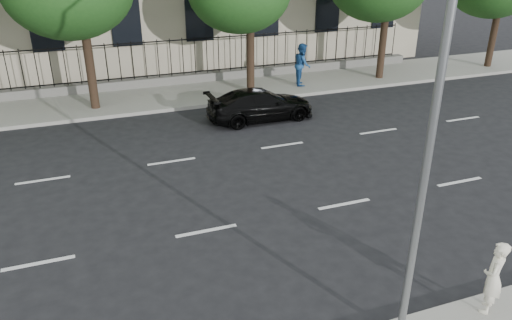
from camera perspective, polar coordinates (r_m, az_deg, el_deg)
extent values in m
plane|color=black|center=(11.01, -2.24, -14.74)|extent=(120.00, 120.00, 0.00)
cube|color=gray|center=(23.31, -13.04, 6.82)|extent=(60.00, 4.00, 0.15)
cube|color=slate|center=(24.86, -13.66, 8.52)|extent=(30.00, 0.50, 0.40)
cube|color=black|center=(24.78, -13.73, 9.19)|extent=(28.80, 0.05, 0.05)
cube|color=black|center=(24.42, -14.11, 12.80)|extent=(28.80, 0.05, 0.05)
cylinder|color=slate|center=(8.20, 19.42, 2.96)|extent=(0.14, 0.14, 8.00)
cylinder|color=#382619|center=(21.95, -18.40, 9.82)|extent=(0.36, 0.36, 3.32)
cylinder|color=#382619|center=(23.22, -0.63, 11.52)|extent=(0.36, 0.36, 3.08)
cylinder|color=#382619|center=(26.32, 14.24, 12.52)|extent=(0.36, 0.36, 3.22)
cylinder|color=#382619|center=(30.76, 25.42, 12.42)|extent=(0.36, 0.36, 3.01)
imported|color=black|center=(20.19, 0.51, 6.35)|extent=(4.40, 1.87, 1.26)
imported|color=white|center=(10.86, 25.50, -12.03)|extent=(0.68, 0.64, 1.56)
imported|color=#1E4B87|center=(24.50, 5.30, 10.83)|extent=(1.03, 1.17, 2.01)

